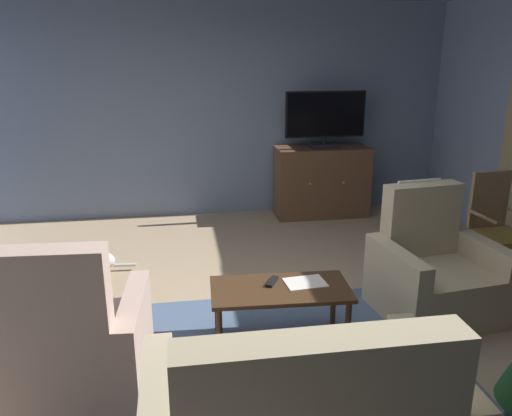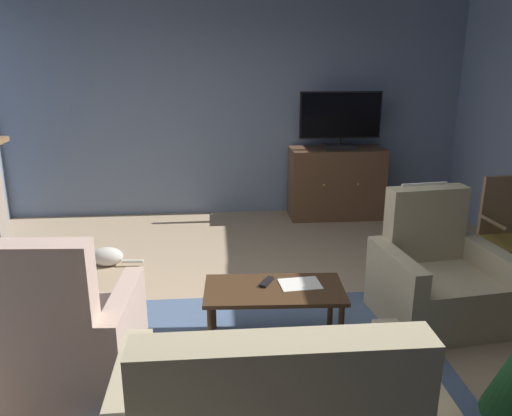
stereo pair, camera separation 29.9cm
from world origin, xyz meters
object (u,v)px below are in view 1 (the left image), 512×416
coffee_table (280,294)px  side_chair_nearest_door (496,227)px  folded_newspaper (305,282)px  television (325,118)px  cat (94,261)px  armchair_in_far_corner (69,347)px  tv_cabinet (321,183)px  tv_remote (272,281)px  armchair_beside_cabinet (434,275)px

coffee_table → side_chair_nearest_door: 2.34m
coffee_table → folded_newspaper: 0.21m
television → cat: 3.26m
armchair_in_far_corner → television: bearing=51.8°
television → folded_newspaper: 3.12m
television → tv_cabinet: bearing=90.0°
tv_remote → side_chair_nearest_door: side_chair_nearest_door is taller
armchair_beside_cabinet → television: bearing=94.4°
coffee_table → side_chair_nearest_door: side_chair_nearest_door is taller
folded_newspaper → armchair_in_far_corner: bearing=-170.2°
tv_remote → cat: tv_remote is taller
television → cat: bearing=-154.0°
coffee_table → side_chair_nearest_door: size_ratio=1.01×
television → side_chair_nearest_door: size_ratio=0.98×
armchair_in_far_corner → cat: 1.98m
armchair_beside_cabinet → side_chair_nearest_door: bearing=30.0°
side_chair_nearest_door → tv_cabinet: bearing=115.7°
armchair_in_far_corner → armchair_beside_cabinet: (2.79, 0.66, -0.01)m
coffee_table → armchair_beside_cabinet: (1.36, 0.27, -0.06)m
tv_cabinet → cat: size_ratio=1.83×
tv_remote → side_chair_nearest_door: (2.26, 0.67, 0.07)m
coffee_table → armchair_in_far_corner: bearing=-164.8°
coffee_table → tv_remote: size_ratio=6.16×
television → armchair_beside_cabinet: television is taller
tv_cabinet → armchair_in_far_corner: bearing=-127.8°
armchair_in_far_corner → armchair_beside_cabinet: size_ratio=1.04×
tv_cabinet → armchair_in_far_corner: (-2.59, -3.34, -0.09)m
armchair_in_far_corner → folded_newspaper: bearing=15.1°
armchair_in_far_corner → side_chair_nearest_door: size_ratio=1.08×
coffee_table → tv_cabinet: bearing=68.6°
folded_newspaper → television: bearing=66.2°
tv_cabinet → armchair_in_far_corner: 4.23m
television → side_chair_nearest_door: 2.50m
tv_remote → armchair_beside_cabinet: bearing=125.4°
armchair_in_far_corner → tv_cabinet: bearing=52.2°
television → armchair_in_far_corner: bearing=-128.2°
side_chair_nearest_door → cat: 3.89m
tv_remote → folded_newspaper: (0.25, -0.04, -0.01)m
television → armchair_beside_cabinet: 2.80m
coffee_table → cat: coffee_table is taller
television → folded_newspaper: (-0.96, -2.85, -0.84)m
folded_newspaper → cat: size_ratio=0.46×
cat → side_chair_nearest_door: bearing=-12.1°
tv_cabinet → side_chair_nearest_door: bearing=-64.3°
tv_cabinet → coffee_table: tv_cabinet is taller
armchair_beside_cabinet → cat: 3.21m
tv_cabinet → tv_remote: 3.10m
coffee_table → armchair_in_far_corner: (-1.43, -0.39, -0.05)m
armchair_in_far_corner → cat: (-0.14, 1.96, -0.24)m
television → armchair_beside_cabinet: bearing=-85.6°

